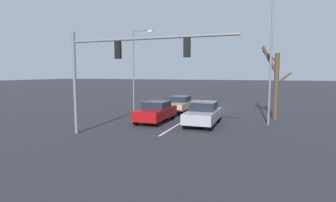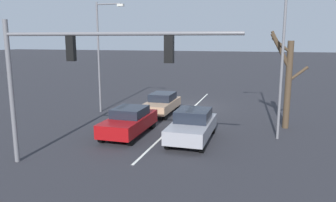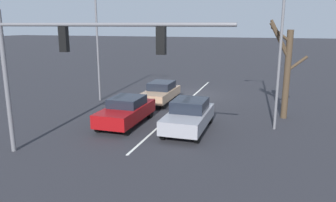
{
  "view_description": "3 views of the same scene",
  "coord_description": "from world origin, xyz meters",
  "px_view_note": "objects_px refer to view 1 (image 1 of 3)",
  "views": [
    {
      "loc": [
        -5.44,
        26.64,
        3.59
      ],
      "look_at": [
        1.17,
        8.11,
        1.51
      ],
      "focal_mm": 28.0,
      "sensor_mm": 36.0,
      "label": 1
    },
    {
      "loc": [
        -5.11,
        24.99,
        5.22
      ],
      "look_at": [
        0.09,
        7.27,
        1.72
      ],
      "focal_mm": 35.0,
      "sensor_mm": 36.0,
      "label": 2
    },
    {
      "loc": [
        -5.55,
        24.78,
        5.41
      ],
      "look_at": [
        -0.46,
        8.53,
        1.43
      ],
      "focal_mm": 35.0,
      "sensor_mm": 36.0,
      "label": 3
    }
  ],
  "objects_px": {
    "traffic_signal_gantry": "(118,61)",
    "street_lamp_right_shoulder": "(136,64)",
    "car_gray_leftlane_front": "(203,113)",
    "street_lamp_left_shoulder": "(269,47)",
    "car_tan_midlane_second": "(180,104)",
    "car_maroon_midlane_front": "(156,111)",
    "bare_tree_near": "(275,81)"
  },
  "relations": [
    {
      "from": "traffic_signal_gantry",
      "to": "street_lamp_right_shoulder",
      "type": "relative_size",
      "value": 1.23
    },
    {
      "from": "car_gray_leftlane_front",
      "to": "street_lamp_left_shoulder",
      "type": "xyz_separation_m",
      "value": [
        -4.12,
        -1.56,
        4.53
      ]
    },
    {
      "from": "car_gray_leftlane_front",
      "to": "street_lamp_right_shoulder",
      "type": "bearing_deg",
      "value": -32.54
    },
    {
      "from": "street_lamp_left_shoulder",
      "to": "car_tan_midlane_second",
      "type": "bearing_deg",
      "value": -27.45
    },
    {
      "from": "car_tan_midlane_second",
      "to": "street_lamp_right_shoulder",
      "type": "distance_m",
      "value": 5.68
    },
    {
      "from": "car_maroon_midlane_front",
      "to": "street_lamp_right_shoulder",
      "type": "xyz_separation_m",
      "value": [
        4.09,
        -4.88,
        3.71
      ]
    },
    {
      "from": "traffic_signal_gantry",
      "to": "bare_tree_near",
      "type": "distance_m",
      "value": 12.46
    },
    {
      "from": "street_lamp_left_shoulder",
      "to": "bare_tree_near",
      "type": "relative_size",
      "value": 1.66
    },
    {
      "from": "street_lamp_right_shoulder",
      "to": "car_tan_midlane_second",
      "type": "bearing_deg",
      "value": -172.15
    },
    {
      "from": "car_gray_leftlane_front",
      "to": "street_lamp_right_shoulder",
      "type": "distance_m",
      "value": 9.79
    },
    {
      "from": "car_gray_leftlane_front",
      "to": "car_tan_midlane_second",
      "type": "distance_m",
      "value": 6.44
    },
    {
      "from": "car_tan_midlane_second",
      "to": "street_lamp_right_shoulder",
      "type": "bearing_deg",
      "value": 7.85
    },
    {
      "from": "car_gray_leftlane_front",
      "to": "car_maroon_midlane_front",
      "type": "height_order",
      "value": "car_gray_leftlane_front"
    },
    {
      "from": "car_gray_leftlane_front",
      "to": "bare_tree_near",
      "type": "height_order",
      "value": "bare_tree_near"
    },
    {
      "from": "bare_tree_near",
      "to": "car_maroon_midlane_front",
      "type": "bearing_deg",
      "value": 25.38
    },
    {
      "from": "street_lamp_right_shoulder",
      "to": "street_lamp_left_shoulder",
      "type": "distance_m",
      "value": 12.26
    },
    {
      "from": "street_lamp_left_shoulder",
      "to": "bare_tree_near",
      "type": "height_order",
      "value": "street_lamp_left_shoulder"
    },
    {
      "from": "car_tan_midlane_second",
      "to": "car_gray_leftlane_front",
      "type": "bearing_deg",
      "value": 121.84
    },
    {
      "from": "car_maroon_midlane_front",
      "to": "street_lamp_right_shoulder",
      "type": "bearing_deg",
      "value": -50.01
    },
    {
      "from": "traffic_signal_gantry",
      "to": "car_maroon_midlane_front",
      "type": "bearing_deg",
      "value": -92.16
    },
    {
      "from": "car_maroon_midlane_front",
      "to": "bare_tree_near",
      "type": "xyz_separation_m",
      "value": [
        -8.3,
        -3.94,
        2.19
      ]
    },
    {
      "from": "car_tan_midlane_second",
      "to": "street_lamp_right_shoulder",
      "type": "height_order",
      "value": "street_lamp_right_shoulder"
    },
    {
      "from": "street_lamp_left_shoulder",
      "to": "bare_tree_near",
      "type": "distance_m",
      "value": 3.42
    },
    {
      "from": "car_maroon_midlane_front",
      "to": "bare_tree_near",
      "type": "height_order",
      "value": "bare_tree_near"
    },
    {
      "from": "traffic_signal_gantry",
      "to": "bare_tree_near",
      "type": "relative_size",
      "value": 1.67
    },
    {
      "from": "car_gray_leftlane_front",
      "to": "car_tan_midlane_second",
      "type": "height_order",
      "value": "car_gray_leftlane_front"
    },
    {
      "from": "street_lamp_right_shoulder",
      "to": "street_lamp_left_shoulder",
      "type": "xyz_separation_m",
      "value": [
        -11.77,
        3.32,
        0.86
      ]
    },
    {
      "from": "traffic_signal_gantry",
      "to": "street_lamp_left_shoulder",
      "type": "height_order",
      "value": "street_lamp_left_shoulder"
    },
    {
      "from": "car_tan_midlane_second",
      "to": "traffic_signal_gantry",
      "type": "xyz_separation_m",
      "value": [
        0.35,
        10.54,
        3.53
      ]
    },
    {
      "from": "traffic_signal_gantry",
      "to": "bare_tree_near",
      "type": "bearing_deg",
      "value": -133.29
    },
    {
      "from": "car_maroon_midlane_front",
      "to": "car_tan_midlane_second",
      "type": "xyz_separation_m",
      "value": [
        -0.16,
        -5.47,
        -0.02
      ]
    },
    {
      "from": "car_maroon_midlane_front",
      "to": "traffic_signal_gantry",
      "type": "xyz_separation_m",
      "value": [
        0.19,
        5.08,
        3.51
      ]
    }
  ]
}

